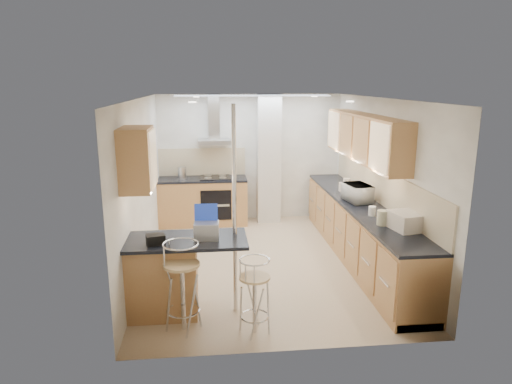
{
  "coord_description": "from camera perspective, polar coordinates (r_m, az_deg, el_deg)",
  "views": [
    {
      "loc": [
        -0.81,
        -6.58,
        2.74
      ],
      "look_at": [
        -0.11,
        0.2,
        1.08
      ],
      "focal_mm": 32.0,
      "sensor_mm": 36.0,
      "label": 1
    }
  ],
  "objects": [
    {
      "name": "jar_b",
      "position": [
        7.89,
        10.69,
        0.64
      ],
      "size": [
        0.13,
        0.13,
        0.15
      ],
      "primitive_type": "cylinder",
      "rotation": [
        0.0,
        0.0,
        -0.2
      ],
      "color": "beige",
      "rests_on": "right_counter"
    },
    {
      "name": "kettle",
      "position": [
        8.85,
        -9.23,
        2.38
      ],
      "size": [
        0.16,
        0.16,
        0.23
      ],
      "primitive_type": "cylinder",
      "color": "#B3B6B8",
      "rests_on": "back_counter"
    },
    {
      "name": "bread_bin",
      "position": [
        6.05,
        18.19,
        -3.47
      ],
      "size": [
        0.4,
        0.47,
        0.22
      ],
      "primitive_type": "cube",
      "rotation": [
        0.0,
        0.0,
        0.19
      ],
      "color": "beige",
      "rests_on": "right_counter"
    },
    {
      "name": "peninsula",
      "position": [
        5.62,
        -8.78,
        -10.29
      ],
      "size": [
        1.47,
        0.72,
        0.94
      ],
      "color": "#BB7D4A",
      "rests_on": "ground"
    },
    {
      "name": "jar_c",
      "position": [
        6.14,
        15.52,
        -3.13
      ],
      "size": [
        0.16,
        0.16,
        0.19
      ],
      "primitive_type": "cylinder",
      "rotation": [
        0.0,
        0.0,
        -0.17
      ],
      "color": "beige",
      "rests_on": "right_counter"
    },
    {
      "name": "laptop",
      "position": [
        5.39,
        -6.21,
        -4.82
      ],
      "size": [
        0.3,
        0.23,
        0.2
      ],
      "primitive_type": "cube",
      "rotation": [
        0.0,
        0.0,
        -0.04
      ],
      "color": "#9A9DA1",
      "rests_on": "peninsula"
    },
    {
      "name": "back_counter",
      "position": [
        8.97,
        -6.64,
        -1.13
      ],
      "size": [
        1.7,
        0.63,
        0.92
      ],
      "color": "#BB7D4A",
      "rests_on": "ground"
    },
    {
      "name": "jar_a",
      "position": [
        8.11,
        11.25,
        1.07
      ],
      "size": [
        0.15,
        0.15,
        0.18
      ],
      "primitive_type": "cylinder",
      "rotation": [
        0.0,
        0.0,
        0.36
      ],
      "color": "beige",
      "rests_on": "right_counter"
    },
    {
      "name": "bar_stool_end",
      "position": [
        5.14,
        -0.18,
        -12.89
      ],
      "size": [
        0.51,
        0.51,
        0.88
      ],
      "primitive_type": null,
      "rotation": [
        0.0,
        0.0,
        0.84
      ],
      "color": "#DEB577",
      "rests_on": "ground"
    },
    {
      "name": "jar_d",
      "position": [
        6.54,
        14.31,
        -2.32
      ],
      "size": [
        0.13,
        0.13,
        0.13
      ],
      "primitive_type": "cylinder",
      "rotation": [
        0.0,
        0.0,
        0.35
      ],
      "color": "white",
      "rests_on": "right_counter"
    },
    {
      "name": "right_counter",
      "position": [
        7.34,
        12.78,
        -4.78
      ],
      "size": [
        0.63,
        4.4,
        0.92
      ],
      "color": "#BB7D4A",
      "rests_on": "ground"
    },
    {
      "name": "microwave",
      "position": [
        7.23,
        12.59,
        -0.13
      ],
      "size": [
        0.41,
        0.54,
        0.27
      ],
      "primitive_type": "imported",
      "rotation": [
        0.0,
        0.0,
        1.74
      ],
      "color": "white",
      "rests_on": "right_counter"
    },
    {
      "name": "bag",
      "position": [
        5.32,
        -12.44,
        -5.8
      ],
      "size": [
        0.24,
        0.19,
        0.11
      ],
      "primitive_type": "cube",
      "rotation": [
        0.0,
        0.0,
        0.23
      ],
      "color": "black",
      "rests_on": "peninsula"
    },
    {
      "name": "bar_stool_near",
      "position": [
        5.24,
        -9.19,
        -11.59
      ],
      "size": [
        0.5,
        0.5,
        1.04
      ],
      "primitive_type": null,
      "rotation": [
        0.0,
        0.0,
        -0.18
      ],
      "color": "#DEB577",
      "rests_on": "ground"
    },
    {
      "name": "room_shell",
      "position": [
        7.15,
        3.29,
        4.0
      ],
      "size": [
        3.64,
        4.84,
        2.51
      ],
      "color": "beige",
      "rests_on": "ground"
    },
    {
      "name": "ground",
      "position": [
        7.17,
        1.01,
        -8.78
      ],
      "size": [
        4.8,
        4.8,
        0.0
      ],
      "primitive_type": "plane",
      "color": "tan",
      "rests_on": "ground"
    }
  ]
}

